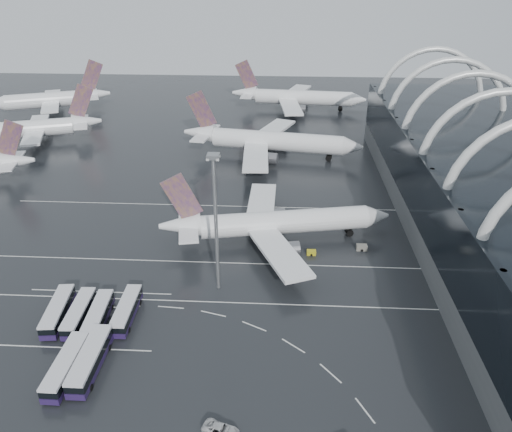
# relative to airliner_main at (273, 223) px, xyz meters

# --- Properties ---
(ground) EXTENTS (420.00, 420.00, 0.00)m
(ground) POSITION_rel_airliner_main_xyz_m (-9.30, -22.23, -4.54)
(ground) COLOR black
(ground) RESTS_ON ground
(lane_marking_near) EXTENTS (120.00, 0.25, 0.01)m
(lane_marking_near) POSITION_rel_airliner_main_xyz_m (-9.30, -24.23, -4.53)
(lane_marking_near) COLOR silver
(lane_marking_near) RESTS_ON ground
(lane_marking_mid) EXTENTS (120.00, 0.25, 0.01)m
(lane_marking_mid) POSITION_rel_airliner_main_xyz_m (-9.30, -10.23, -4.53)
(lane_marking_mid) COLOR silver
(lane_marking_mid) RESTS_ON ground
(lane_marking_far) EXTENTS (120.00, 0.25, 0.01)m
(lane_marking_far) POSITION_rel_airliner_main_xyz_m (-9.30, 17.77, -4.53)
(lane_marking_far) COLOR silver
(lane_marking_far) RESTS_ON ground
(bus_bay_line_south) EXTENTS (28.00, 0.25, 0.01)m
(bus_bay_line_south) POSITION_rel_airliner_main_xyz_m (-33.30, -38.23, -4.53)
(bus_bay_line_south) COLOR silver
(bus_bay_line_south) RESTS_ON ground
(bus_bay_line_north) EXTENTS (28.00, 0.25, 0.01)m
(bus_bay_line_north) POSITION_rel_airliner_main_xyz_m (-33.30, -22.23, -4.53)
(bus_bay_line_north) COLOR silver
(bus_bay_line_north) RESTS_ON ground
(airliner_main) EXTENTS (53.30, 46.06, 18.12)m
(airliner_main) POSITION_rel_airliner_main_xyz_m (0.00, 0.00, 0.00)
(airliner_main) COLOR white
(airliner_main) RESTS_ON ground
(airliner_gate_b) EXTENTS (59.98, 53.30, 20.85)m
(airliner_gate_b) POSITION_rel_airliner_main_xyz_m (-3.20, 56.64, 0.68)
(airliner_gate_b) COLOR white
(airliner_gate_b) RESTS_ON ground
(airliner_gate_c) EXTENTS (58.38, 53.59, 20.78)m
(airliner_gate_c) POSITION_rel_airliner_main_xyz_m (6.89, 116.21, 0.66)
(airliner_gate_c) COLOR white
(airliner_gate_c) RESTS_ON ground
(jet_remote_mid) EXTENTS (45.03, 36.63, 19.99)m
(jet_remote_mid) POSITION_rel_airliner_main_xyz_m (-85.54, 66.65, 0.62)
(jet_remote_mid) COLOR white
(jet_remote_mid) RESTS_ON ground
(jet_remote_far) EXTENTS (47.89, 39.01, 21.46)m
(jet_remote_far) POSITION_rel_airliner_main_xyz_m (-96.54, 105.57, 1.00)
(jet_remote_far) COLOR white
(jet_remote_far) RESTS_ON ground
(bus_row_near_a) EXTENTS (4.27, 13.05, 3.15)m
(bus_row_near_a) POSITION_rel_airliner_main_xyz_m (-38.10, -30.78, -2.80)
(bus_row_near_a) COLOR #241543
(bus_row_near_a) RESTS_ON ground
(bus_row_near_b) EXTENTS (3.30, 12.29, 3.00)m
(bus_row_near_b) POSITION_rel_airliner_main_xyz_m (-34.12, -31.01, -2.89)
(bus_row_near_b) COLOR #241543
(bus_row_near_b) RESTS_ON ground
(bus_row_near_c) EXTENTS (3.62, 12.56, 3.05)m
(bus_row_near_c) POSITION_rel_airliner_main_xyz_m (-30.41, -31.65, -2.86)
(bus_row_near_c) COLOR #241543
(bus_row_near_c) RESTS_ON ground
(bus_row_near_d) EXTENTS (3.14, 12.44, 3.05)m
(bus_row_near_d) POSITION_rel_airliner_main_xyz_m (-25.77, -29.80, -2.86)
(bus_row_near_d) COLOR #241543
(bus_row_near_d) RESTS_ON ground
(bus_row_far_b) EXTENTS (3.21, 12.96, 3.18)m
(bus_row_far_b) POSITION_rel_airliner_main_xyz_m (-31.16, -44.20, -2.79)
(bus_row_far_b) COLOR #241543
(bus_row_far_b) RESTS_ON ground
(bus_row_far_c) EXTENTS (3.33, 13.71, 3.37)m
(bus_row_far_c) POSITION_rel_airliner_main_xyz_m (-27.82, -42.77, -2.68)
(bus_row_far_c) COLOR #241543
(bus_row_far_c) RESTS_ON ground
(van_curve_a) EXTENTS (5.75, 4.06, 1.46)m
(van_curve_a) POSITION_rel_airliner_main_xyz_m (-5.72, -53.87, -3.81)
(van_curve_a) COLOR silver
(van_curve_a) RESTS_ON ground
(floodlight_mast) EXTENTS (2.16, 2.16, 28.17)m
(floodlight_mast) POSITION_rel_airliner_main_xyz_m (-10.32, -19.42, 13.18)
(floodlight_mast) COLOR gray
(floodlight_mast) RESTS_ON ground
(gse_cart_belly_a) EXTENTS (2.00, 1.18, 1.09)m
(gse_cart_belly_a) POSITION_rel_airliner_main_xyz_m (8.70, -5.79, -3.99)
(gse_cart_belly_a) COLOR gold
(gse_cart_belly_a) RESTS_ON ground
(gse_cart_belly_b) EXTENTS (1.97, 1.16, 1.07)m
(gse_cart_belly_b) POSITION_rel_airliner_main_xyz_m (12.45, 8.80, -4.00)
(gse_cart_belly_b) COLOR slate
(gse_cart_belly_b) RESTS_ON ground
(gse_cart_belly_c) EXTENTS (2.15, 1.27, 1.17)m
(gse_cart_belly_c) POSITION_rel_airliner_main_xyz_m (-0.40, -0.52, -3.95)
(gse_cart_belly_c) COLOR gold
(gse_cart_belly_c) RESTS_ON ground
(gse_cart_belly_d) EXTENTS (2.38, 1.41, 1.30)m
(gse_cart_belly_d) POSITION_rel_airliner_main_xyz_m (20.10, -3.14, -3.89)
(gse_cart_belly_d) COLOR slate
(gse_cart_belly_d) RESTS_ON ground
(gse_cart_belly_e) EXTENTS (2.29, 1.35, 1.25)m
(gse_cart_belly_e) POSITION_rel_airliner_main_xyz_m (2.05, 10.67, -3.91)
(gse_cart_belly_e) COLOR gold
(gse_cart_belly_e) RESTS_ON ground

